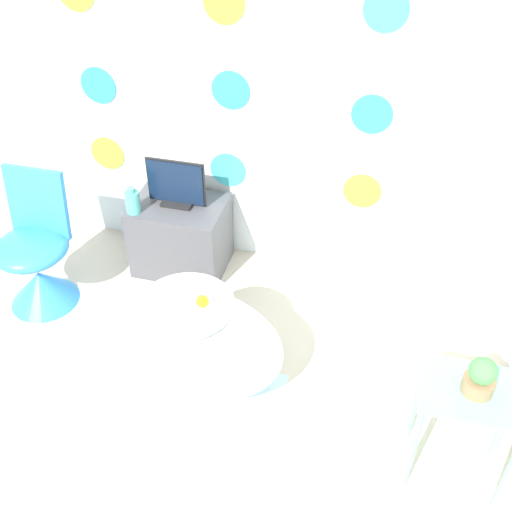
# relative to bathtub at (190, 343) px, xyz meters

# --- Properties ---
(wall_back_dotted) EXTENTS (4.58, 0.05, 2.60)m
(wall_back_dotted) POSITION_rel_bathtub_xyz_m (-0.12, 1.19, 1.00)
(wall_back_dotted) COLOR white
(wall_back_dotted) RESTS_ON ground_plane
(rug) EXTENTS (0.91, 0.68, 0.01)m
(rug) POSITION_rel_bathtub_xyz_m (0.04, -0.18, -0.29)
(rug) COLOR silver
(rug) RESTS_ON ground_plane
(bathtub) EXTENTS (0.98, 0.58, 0.58)m
(bathtub) POSITION_rel_bathtub_xyz_m (0.00, 0.00, 0.00)
(bathtub) COLOR white
(bathtub) RESTS_ON ground_plane
(rubber_duck) EXTENTS (0.06, 0.07, 0.07)m
(rubber_duck) POSITION_rel_bathtub_xyz_m (0.09, -0.01, 0.33)
(rubber_duck) COLOR yellow
(rubber_duck) RESTS_ON bathtub
(chair) EXTENTS (0.44, 0.44, 0.84)m
(chair) POSITION_rel_bathtub_xyz_m (-1.11, 0.39, -0.02)
(chair) COLOR #338CE0
(chair) RESTS_ON ground_plane
(tv_cabinet) EXTENTS (0.58, 0.43, 0.49)m
(tv_cabinet) POSITION_rel_bathtub_xyz_m (-0.39, 0.92, -0.05)
(tv_cabinet) COLOR #4C4C51
(tv_cabinet) RESTS_ON ground_plane
(tv) EXTENTS (0.37, 0.12, 0.30)m
(tv) POSITION_rel_bathtub_xyz_m (-0.39, 0.92, 0.33)
(tv) COLOR black
(tv) RESTS_ON tv_cabinet
(vase) EXTENTS (0.09, 0.09, 0.17)m
(vase) POSITION_rel_bathtub_xyz_m (-0.62, 0.78, 0.27)
(vase) COLOR #51B2AD
(vase) RESTS_ON tv_cabinet
(side_table) EXTENTS (0.46, 0.32, 0.58)m
(side_table) POSITION_rel_bathtub_xyz_m (1.35, -0.20, 0.16)
(side_table) COLOR #72D8B7
(side_table) RESTS_ON ground_plane
(potted_plant_left) EXTENTS (0.13, 0.13, 0.18)m
(potted_plant_left) POSITION_rel_bathtub_xyz_m (1.35, -0.20, 0.37)
(potted_plant_left) COLOR #8C6B4C
(potted_plant_left) RESTS_ON side_table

